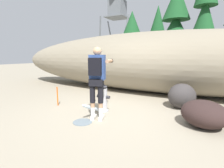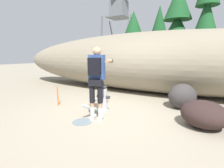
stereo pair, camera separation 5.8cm
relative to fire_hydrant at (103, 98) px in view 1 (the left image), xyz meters
name	(u,v)px [view 1 (the left image)]	position (x,y,z in m)	size (l,w,h in m)	color
ground_plane	(108,115)	(0.27, -0.18, -0.39)	(56.00, 56.00, 0.04)	gray
dirt_embankment	(149,62)	(0.27, 3.34, 0.90)	(15.15, 3.20, 2.56)	gray
fire_hydrant	(103,98)	(0.00, 0.00, 0.00)	(0.40, 0.34, 0.81)	#B2B2B7
hydrant_water_jet	(90,111)	(0.00, -0.63, -0.18)	(0.46, 1.03, 0.47)	silver
utility_worker	(97,74)	(0.19, -0.57, 0.75)	(0.69, 1.04, 1.77)	beige
boulder_large	(204,114)	(2.51, 0.20, -0.08)	(1.02, 0.91, 0.59)	#30211F
boulder_mid	(182,96)	(1.89, 1.42, 0.00)	(0.87, 0.79, 0.74)	#373332
pine_tree_far_left	(132,39)	(-3.61, 10.62, 2.61)	(2.55, 2.55, 5.40)	#47331E
pine_tree_left	(157,38)	(-1.51, 11.34, 2.67)	(2.01, 2.01, 5.78)	#47331E
pine_tree_center	(175,26)	(0.29, 9.32, 3.24)	(2.97, 2.97, 6.47)	#47331E
pine_tree_right	(205,14)	(2.12, 8.38, 3.67)	(2.07, 2.07, 7.33)	#47331E
watchtower	(117,10)	(-7.01, 14.33, 6.26)	(4.03, 4.03, 8.78)	slate
survey_stake	(57,96)	(-1.56, -0.23, -0.07)	(0.04, 0.04, 0.60)	#E55914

